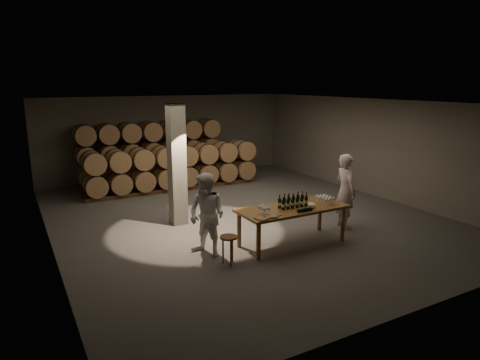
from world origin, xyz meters
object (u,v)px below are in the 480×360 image
notebook_near (271,217)px  stool (229,241)px  tasting_table (292,211)px  bottle_cluster (293,202)px  person_woman (207,215)px  plate (309,204)px  person_man (345,191)px

notebook_near → stool: 1.06m
tasting_table → notebook_near: (-0.85, -0.40, 0.12)m
tasting_table → bottle_cluster: size_ratio=3.55×
stool → person_woman: 0.80m
bottle_cluster → stool: size_ratio=1.19×
bottle_cluster → notebook_near: 0.97m
stool → person_woman: (-0.19, 0.65, 0.42)m
bottle_cluster → stool: bearing=-170.4°
plate → stool: (-2.31, -0.29, -0.41)m
person_man → person_woman: (-3.92, 0.04, -0.06)m
bottle_cluster → plate: 0.48m
bottle_cluster → notebook_near: (-0.87, -0.41, -0.10)m
plate → person_man: (1.42, 0.32, 0.07)m
notebook_near → person_woman: person_woman is taller
tasting_table → bottle_cluster: bottle_cluster is taller
person_man → notebook_near: bearing=112.2°
plate → person_woman: (-2.50, 0.36, 0.01)m
person_woman → plate: bearing=56.3°
person_man → plate: bearing=110.5°
plate → person_woman: 2.53m
person_woman → tasting_table: bearing=54.6°
plate → notebook_near: (-1.33, -0.39, 0.01)m
tasting_table → bottle_cluster: 0.22m
tasting_table → stool: (-1.83, -0.30, -0.29)m
stool → person_man: 3.81m
plate → tasting_table: bearing=179.1°
bottle_cluster → person_woman: 2.07m
bottle_cluster → plate: bearing=-2.4°
bottle_cluster → person_man: person_man is taller
tasting_table → person_man: 1.93m
plate → notebook_near: size_ratio=1.18×
stool → person_man: person_man is taller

